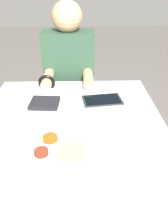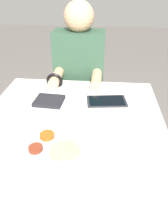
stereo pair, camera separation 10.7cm
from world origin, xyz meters
name	(u,v)px [view 1 (the left image)]	position (x,y,z in m)	size (l,w,h in m)	color
ground_plane	(74,212)	(0.00, 0.00, 0.00)	(12.00, 12.00, 0.00)	#605B56
dining_table	(73,176)	(0.00, 0.00, 0.36)	(0.95, 1.06, 0.71)	silver
thali_tray	(58,150)	(-0.05, -0.18, 0.72)	(0.31, 0.31, 0.03)	#B7BABF
red_notebook	(45,103)	(-0.16, 0.22, 0.72)	(0.17, 0.15, 0.02)	silver
tablet_device	(102,100)	(0.18, 0.25, 0.72)	(0.25, 0.16, 0.01)	#28282D
person_diner	(70,88)	(-0.03, 0.69, 0.58)	(0.37, 0.42, 1.21)	black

